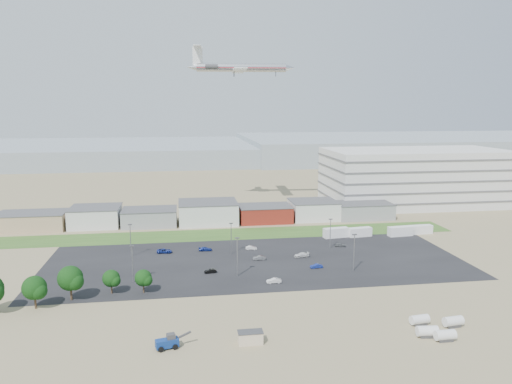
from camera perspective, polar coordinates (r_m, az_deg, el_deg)
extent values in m
plane|color=#817352|center=(126.53, -0.91, -10.74)|extent=(700.00, 700.00, 0.00)
cube|color=black|center=(145.91, -0.01, -7.91)|extent=(120.00, 50.00, 0.01)
cube|color=#325620|center=(175.87, -3.19, -4.84)|extent=(160.00, 16.00, 0.02)
cube|color=silver|center=(239.45, 17.71, 1.67)|extent=(80.00, 40.00, 25.00)
imported|color=navy|center=(140.88, 6.92, -8.40)|extent=(3.56, 1.43, 1.15)
imported|color=black|center=(136.44, -5.24, -8.99)|extent=(3.43, 1.53, 1.09)
imported|color=navy|center=(156.64, -5.81, -6.49)|extent=(4.20, 1.87, 1.20)
imported|color=#595B5E|center=(147.01, 0.38, -7.53)|extent=(3.69, 1.35, 1.21)
imported|color=#595B5E|center=(162.69, 9.61, -5.96)|extent=(3.67, 1.83, 1.20)
imported|color=navy|center=(156.15, -10.42, -6.64)|extent=(4.80, 2.48, 1.29)
imported|color=silver|center=(157.19, -0.53, -6.39)|extent=(3.64, 1.62, 1.16)
imported|color=silver|center=(150.31, 5.22, -7.16)|extent=(4.64, 2.27, 1.30)
imported|color=silver|center=(128.71, 2.06, -10.09)|extent=(3.79, 1.36, 1.24)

